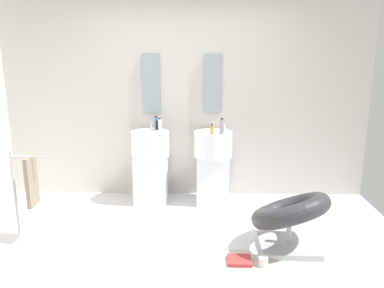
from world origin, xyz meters
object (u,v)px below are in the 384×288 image
coffee_mug (263,262)px  soap_bottle_grey (222,127)px  magazine_red (239,260)px  lounge_chair (290,215)px  pedestal_sink_left (151,164)px  soap_bottle_amber (212,130)px  soap_bottle_white (160,125)px  towel_rack (29,183)px  soap_bottle_clear (223,128)px  soap_bottle_black (157,125)px  pedestal_sink_right (213,165)px  soap_bottle_blue (156,123)px

coffee_mug → soap_bottle_grey: 1.73m
magazine_red → lounge_chair: bearing=29.9°
pedestal_sink_left → soap_bottle_amber: bearing=-11.4°
soap_bottle_grey → soap_bottle_white: bearing=165.8°
lounge_chair → towel_rack: size_ratio=1.16×
pedestal_sink_left → soap_bottle_clear: (0.91, -0.07, 0.49)m
magazine_red → soap_bottle_black: soap_bottle_black is taller
coffee_mug → soap_bottle_white: size_ratio=0.53×
soap_bottle_white → pedestal_sink_right: bearing=-5.8°
soap_bottle_white → soap_bottle_blue: size_ratio=0.93×
soap_bottle_grey → coffee_mug: bearing=-77.2°
soap_bottle_clear → soap_bottle_black: 0.85m
lounge_chair → soap_bottle_grey: bearing=120.2°
soap_bottle_amber → coffee_mug: bearing=-72.3°
pedestal_sink_left → soap_bottle_black: (0.08, 0.14, 0.49)m
pedestal_sink_left → soap_bottle_grey: size_ratio=5.15×
pedestal_sink_right → soap_bottle_amber: (-0.02, -0.15, 0.48)m
pedestal_sink_right → towel_rack: size_ratio=1.07×
soap_bottle_blue → soap_bottle_amber: 0.76m
soap_bottle_blue → coffee_mug: bearing=-55.8°
lounge_chair → soap_bottle_blue: (-1.44, 1.33, 0.65)m
towel_rack → soap_bottle_blue: 1.73m
magazine_red → soap_bottle_grey: soap_bottle_grey is taller
coffee_mug → soap_bottle_clear: 1.76m
pedestal_sink_left → soap_bottle_grey: soap_bottle_grey is taller
soap_bottle_amber → soap_bottle_black: bearing=156.6°
lounge_chair → coffee_mug: size_ratio=12.73×
towel_rack → soap_bottle_amber: 2.09m
soap_bottle_grey → soap_bottle_blue: bearing=161.7°
soap_bottle_white → soap_bottle_black: soap_bottle_white is taller
soap_bottle_white → soap_bottle_blue: bearing=124.7°
towel_rack → soap_bottle_white: (1.17, 1.18, 0.37)m
pedestal_sink_right → soap_bottle_clear: soap_bottle_clear is taller
towel_rack → soap_bottle_clear: bearing=28.2°
pedestal_sink_right → soap_bottle_black: bearing=168.5°
coffee_mug → soap_bottle_amber: (-0.44, 1.38, 0.93)m
soap_bottle_black → soap_bottle_amber: soap_bottle_black is taller
lounge_chair → soap_bottle_blue: soap_bottle_blue is taller
pedestal_sink_right → soap_bottle_white: (-0.67, 0.07, 0.50)m
coffee_mug → soap_bottle_black: 2.22m
coffee_mug → soap_bottle_black: soap_bottle_black is taller
soap_bottle_white → soap_bottle_grey: size_ratio=0.83×
coffee_mug → lounge_chair: bearing=49.1°
pedestal_sink_left → pedestal_sink_right: (0.78, 0.00, 0.00)m
soap_bottle_white → soap_bottle_clear: (0.79, -0.13, -0.01)m
pedestal_sink_right → soap_bottle_grey: size_ratio=5.15×
towel_rack → soap_bottle_white: soap_bottle_white is taller
pedestal_sink_left → magazine_red: pedestal_sink_left is taller
pedestal_sink_left → magazine_red: 1.84m
towel_rack → soap_bottle_white: size_ratio=5.80×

